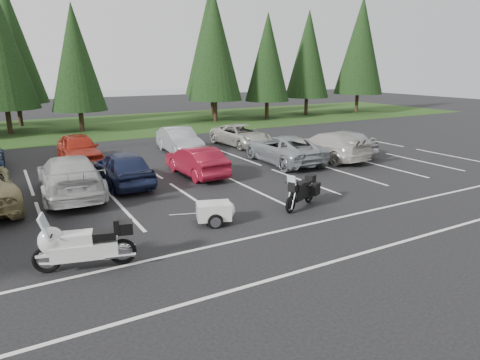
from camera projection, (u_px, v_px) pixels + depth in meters
name	position (u px, v px, depth m)	size (l,w,h in m)	color
ground	(191.00, 208.00, 15.66)	(120.00, 120.00, 0.00)	black
grass_strip	(77.00, 128.00, 35.81)	(80.00, 16.00, 0.01)	#1E3811
lake_water	(69.00, 101.00, 63.74)	(70.00, 50.00, 0.02)	slate
stall_markings	(172.00, 194.00, 17.34)	(32.00, 16.00, 0.01)	silver
conifer_5	(75.00, 57.00, 32.33)	(4.14, 4.14, 9.63)	#332316
conifer_6	(214.00, 46.00, 38.21)	(4.93, 4.93, 11.48)	#332316
conifer_7	(268.00, 57.00, 40.81)	(4.27, 4.27, 9.94)	#332316
conifer_8	(308.00, 54.00, 44.02)	(4.53, 4.53, 10.56)	#332316
conifer_9	(361.00, 46.00, 45.56)	(5.19, 5.19, 12.10)	#332316
conifer_back_b	(11.00, 44.00, 35.08)	(4.97, 4.97, 11.58)	#332316
conifer_back_c	(211.00, 40.00, 42.90)	(5.50, 5.50, 12.81)	#332316
car_near_3	(70.00, 176.00, 16.92)	(2.28, 5.60, 1.63)	#B9B9B7
car_near_4	(123.00, 168.00, 18.46)	(1.81, 4.51, 1.53)	#181F3D
car_near_5	(196.00, 161.00, 20.09)	(1.47, 4.21, 1.39)	maroon
car_near_6	(283.00, 149.00, 22.72)	(2.47, 5.35, 1.49)	gray
car_near_7	(327.00, 146.00, 23.66)	(2.08, 5.12, 1.49)	#B9B5AA
car_near_8	(343.00, 142.00, 24.86)	(1.76, 4.36, 1.49)	#A4A5A9
car_far_2	(79.00, 149.00, 22.65)	(1.83, 4.54, 1.55)	#9E2214
car_far_3	(180.00, 141.00, 25.26)	(1.58, 4.54, 1.50)	gray
car_far_4	(241.00, 135.00, 27.67)	(2.23, 4.83, 1.34)	#A7A499
touring_motorcycle	(84.00, 240.00, 10.77)	(2.80, 0.86, 1.55)	silver
cargo_trailer	(214.00, 213.00, 13.97)	(1.58, 0.89, 0.73)	silver
adventure_motorcycle	(301.00, 189.00, 15.48)	(2.29, 0.80, 1.39)	black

